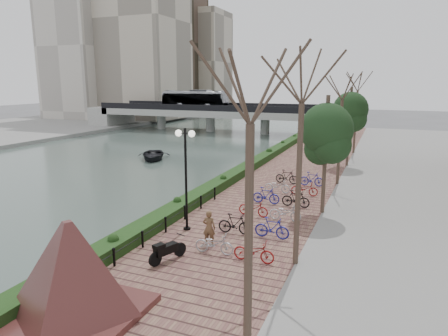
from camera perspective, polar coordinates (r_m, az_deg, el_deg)
The scene contains 14 objects.
ground at distance 18.63m, azimuth -16.87°, elevation -12.69°, with size 220.00×220.00×0.00m, color #59595B.
river_water at distance 46.62m, azimuth -12.03°, elevation 2.43°, with size 30.00×130.00×0.02m, color #46574E.
promenade at distance 32.11m, azimuth 9.04°, elevation -1.35°, with size 8.00×75.00×0.50m, color brown.
hedge at distance 35.22m, azimuth 4.63°, elevation 0.87°, with size 1.10×56.00×0.60m, color #143212.
chain_fence at distance 19.02m, azimuth -9.88°, elevation -9.02°, with size 0.10×14.10×0.70m.
granite_monument at distance 13.26m, azimuth -20.96°, elevation -13.49°, with size 5.29×5.29×3.16m.
lamppost at distance 19.17m, azimuth -5.51°, elevation 1.46°, with size 1.02×0.32×5.05m.
motorcycle at distance 16.71m, azimuth -8.02°, elevation -11.48°, with size 0.50×1.59×1.00m, color black, non-canonical shape.
pedestrian at distance 18.01m, azimuth -2.15°, elevation -8.53°, with size 0.58×0.38×1.60m, color brown.
bicycle_parking at distance 22.66m, azimuth 7.23°, elevation -5.11°, with size 2.40×14.69×1.00m.
street_trees at distance 26.11m, azimuth 15.41°, elevation 2.95°, with size 3.20×37.12×6.80m.
bridge at distance 63.89m, azimuth -2.42°, elevation 8.28°, with size 36.00×10.77×6.50m.
boat at distance 40.90m, azimuth -10.12°, elevation 1.87°, with size 3.29×4.60×0.95m, color black.
far_buildings at distance 95.20m, azimuth -12.00°, elevation 16.99°, with size 35.00×38.00×38.00m.
Camera 1 is at (10.99, -12.95, 7.66)m, focal length 32.00 mm.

